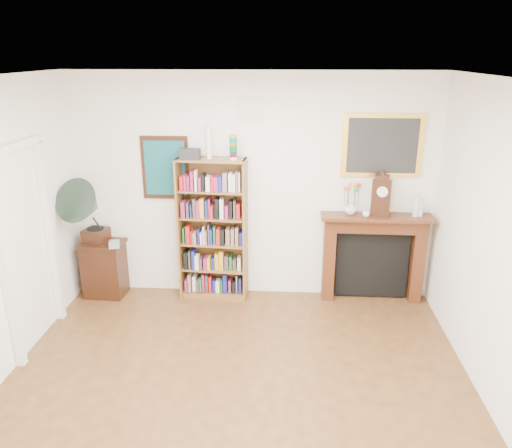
{
  "coord_description": "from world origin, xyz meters",
  "views": [
    {
      "loc": [
        0.43,
        -3.43,
        3.01
      ],
      "look_at": [
        0.12,
        1.6,
        1.25
      ],
      "focal_mm": 35.0,
      "sensor_mm": 36.0,
      "label": 1
    }
  ],
  "objects_px": {
    "teacup": "(366,214)",
    "mantel_clock": "(381,196)",
    "side_cabinet": "(105,269)",
    "cd_stack": "(114,244)",
    "fireplace": "(373,250)",
    "gramophone": "(88,207)",
    "flower_vase": "(351,208)",
    "bottle_left": "(416,207)",
    "bottle_right": "(421,208)",
    "bookshelf": "(213,222)"
  },
  "relations": [
    {
      "from": "gramophone",
      "to": "bottle_left",
      "type": "bearing_deg",
      "value": 16.01
    },
    {
      "from": "gramophone",
      "to": "mantel_clock",
      "type": "relative_size",
      "value": 1.76
    },
    {
      "from": "cd_stack",
      "to": "bottle_left",
      "type": "height_order",
      "value": "bottle_left"
    },
    {
      "from": "side_cabinet",
      "to": "bottle_left",
      "type": "bearing_deg",
      "value": 3.61
    },
    {
      "from": "fireplace",
      "to": "side_cabinet",
      "type": "bearing_deg",
      "value": -177.28
    },
    {
      "from": "bookshelf",
      "to": "gramophone",
      "type": "xyz_separation_m",
      "value": [
        -1.48,
        -0.17,
        0.22
      ]
    },
    {
      "from": "gramophone",
      "to": "bottle_right",
      "type": "height_order",
      "value": "gramophone"
    },
    {
      "from": "bookshelf",
      "to": "side_cabinet",
      "type": "xyz_separation_m",
      "value": [
        -1.41,
        -0.05,
        -0.64
      ]
    },
    {
      "from": "gramophone",
      "to": "mantel_clock",
      "type": "distance_m",
      "value": 3.51
    },
    {
      "from": "gramophone",
      "to": "bottle_right",
      "type": "xyz_separation_m",
      "value": [
        3.98,
        0.2,
        0.0
      ]
    },
    {
      "from": "side_cabinet",
      "to": "cd_stack",
      "type": "height_order",
      "value": "cd_stack"
    },
    {
      "from": "cd_stack",
      "to": "mantel_clock",
      "type": "xyz_separation_m",
      "value": [
        3.21,
        0.21,
        0.61
      ]
    },
    {
      "from": "bottle_left",
      "to": "cd_stack",
      "type": "bearing_deg",
      "value": -176.57
    },
    {
      "from": "bookshelf",
      "to": "bottle_right",
      "type": "bearing_deg",
      "value": 4.89
    },
    {
      "from": "bookshelf",
      "to": "bottle_right",
      "type": "xyz_separation_m",
      "value": [
        2.5,
        0.03,
        0.23
      ]
    },
    {
      "from": "mantel_clock",
      "to": "teacup",
      "type": "height_order",
      "value": "mantel_clock"
    },
    {
      "from": "fireplace",
      "to": "bottle_right",
      "type": "xyz_separation_m",
      "value": [
        0.51,
        -0.04,
        0.57
      ]
    },
    {
      "from": "cd_stack",
      "to": "mantel_clock",
      "type": "height_order",
      "value": "mantel_clock"
    },
    {
      "from": "cd_stack",
      "to": "bottle_left",
      "type": "distance_m",
      "value": 3.67
    },
    {
      "from": "side_cabinet",
      "to": "bottle_right",
      "type": "height_order",
      "value": "bottle_right"
    },
    {
      "from": "fireplace",
      "to": "bottle_left",
      "type": "xyz_separation_m",
      "value": [
        0.45,
        -0.06,
        0.59
      ]
    },
    {
      "from": "mantel_clock",
      "to": "side_cabinet",
      "type": "bearing_deg",
      "value": -163.96
    },
    {
      "from": "cd_stack",
      "to": "fireplace",
      "type": "bearing_deg",
      "value": 4.94
    },
    {
      "from": "bottle_left",
      "to": "teacup",
      "type": "bearing_deg",
      "value": -175.42
    },
    {
      "from": "teacup",
      "to": "mantel_clock",
      "type": "bearing_deg",
      "value": 13.67
    },
    {
      "from": "bookshelf",
      "to": "bottle_right",
      "type": "relative_size",
      "value": 10.36
    },
    {
      "from": "bookshelf",
      "to": "bottle_left",
      "type": "bearing_deg",
      "value": 4.54
    },
    {
      "from": "gramophone",
      "to": "bottle_right",
      "type": "distance_m",
      "value": 3.99
    },
    {
      "from": "fireplace",
      "to": "bottle_right",
      "type": "height_order",
      "value": "bottle_right"
    },
    {
      "from": "teacup",
      "to": "bottle_right",
      "type": "xyz_separation_m",
      "value": [
        0.65,
        0.06,
        0.07
      ]
    },
    {
      "from": "gramophone",
      "to": "flower_vase",
      "type": "xyz_separation_m",
      "value": [
        3.16,
        0.22,
        -0.02
      ]
    },
    {
      "from": "flower_vase",
      "to": "fireplace",
      "type": "bearing_deg",
      "value": 3.66
    },
    {
      "from": "fireplace",
      "to": "flower_vase",
      "type": "height_order",
      "value": "flower_vase"
    },
    {
      "from": "side_cabinet",
      "to": "cd_stack",
      "type": "relative_size",
      "value": 6.07
    },
    {
      "from": "bookshelf",
      "to": "flower_vase",
      "type": "height_order",
      "value": "bookshelf"
    },
    {
      "from": "side_cabinet",
      "to": "flower_vase",
      "type": "relative_size",
      "value": 4.72
    },
    {
      "from": "bookshelf",
      "to": "side_cabinet",
      "type": "distance_m",
      "value": 1.55
    },
    {
      "from": "bookshelf",
      "to": "gramophone",
      "type": "relative_size",
      "value": 2.35
    },
    {
      "from": "mantel_clock",
      "to": "bookshelf",
      "type": "bearing_deg",
      "value": -164.66
    },
    {
      "from": "teacup",
      "to": "fireplace",
      "type": "bearing_deg",
      "value": 36.85
    },
    {
      "from": "bookshelf",
      "to": "cd_stack",
      "type": "distance_m",
      "value": 1.23
    },
    {
      "from": "flower_vase",
      "to": "bottle_right",
      "type": "relative_size",
      "value": 0.77
    },
    {
      "from": "side_cabinet",
      "to": "gramophone",
      "type": "relative_size",
      "value": 0.82
    },
    {
      "from": "bookshelf",
      "to": "mantel_clock",
      "type": "relative_size",
      "value": 4.12
    },
    {
      "from": "flower_vase",
      "to": "bottle_left",
      "type": "height_order",
      "value": "bottle_left"
    },
    {
      "from": "cd_stack",
      "to": "bottle_left",
      "type": "bearing_deg",
      "value": 3.43
    },
    {
      "from": "gramophone",
      "to": "mantel_clock",
      "type": "xyz_separation_m",
      "value": [
        3.5,
        0.18,
        0.15
      ]
    },
    {
      "from": "flower_vase",
      "to": "gramophone",
      "type": "bearing_deg",
      "value": -176.04
    },
    {
      "from": "bookshelf",
      "to": "cd_stack",
      "type": "relative_size",
      "value": 17.27
    },
    {
      "from": "fireplace",
      "to": "bottle_left",
      "type": "height_order",
      "value": "bottle_left"
    }
  ]
}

